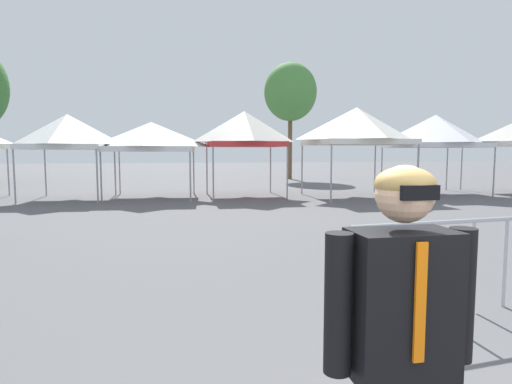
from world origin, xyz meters
TOP-DOWN VIEW (x-y plane):
  - canopy_tent_right_of_center at (-5.25, 16.49)m, footprint 3.15×3.15m
  - canopy_tent_behind_center at (-2.18, 16.59)m, footprint 3.54×3.54m
  - canopy_tent_behind_left at (1.51, 16.43)m, footprint 3.03×3.03m
  - canopy_tent_far_left at (5.82, 15.30)m, footprint 3.65×3.65m
  - canopy_tent_center at (9.71, 16.04)m, footprint 3.54×3.54m
  - person_foreground at (-0.23, 0.64)m, footprint 0.65×0.26m
  - tree_behind_tents_left at (6.16, 27.00)m, footprint 3.45×3.45m
  - crowd_barrier_by_lift at (1.66, 3.34)m, footprint 2.09×0.29m

SIDE VIEW (x-z plane):
  - crowd_barrier_by_lift at x=1.66m, z-range 0.22..1.29m
  - person_foreground at x=-0.23m, z-range 0.14..1.92m
  - canopy_tent_behind_center at x=-2.18m, z-range 0.91..3.89m
  - canopy_tent_right_of_center at x=-5.25m, z-range 0.95..4.18m
  - canopy_tent_center at x=9.71m, z-range 1.00..4.39m
  - canopy_tent_behind_left at x=1.51m, z-range 1.01..4.45m
  - canopy_tent_far_left at x=5.82m, z-range 1.04..4.61m
  - tree_behind_tents_left at x=6.16m, z-range 1.89..9.52m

